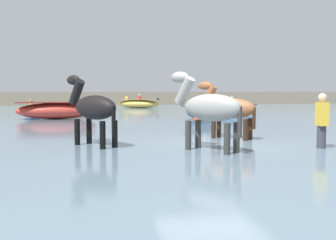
{
  "coord_description": "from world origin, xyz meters",
  "views": [
    {
      "loc": [
        -2.86,
        -8.7,
        1.63
      ],
      "look_at": [
        -0.67,
        1.99,
        0.85
      ],
      "focal_mm": 40.57,
      "sensor_mm": 36.0,
      "label": 1
    }
  ],
  "objects_px": {
    "horse_lead_black": "(93,110)",
    "channel_buoy": "(198,119)",
    "horse_flank_chestnut": "(229,110)",
    "boat_near_starboard": "(205,112)",
    "horse_trailing_grey": "(209,110)",
    "boat_distant_west": "(138,104)",
    "boat_mid_channel": "(32,110)",
    "person_onlooker_right": "(322,126)",
    "boat_mid_outer": "(57,110)",
    "boat_far_offshore": "(232,109)"
  },
  "relations": [
    {
      "from": "horse_trailing_grey",
      "to": "boat_mid_outer",
      "type": "xyz_separation_m",
      "value": [
        -4.19,
        11.46,
        -0.49
      ]
    },
    {
      "from": "horse_trailing_grey",
      "to": "horse_flank_chestnut",
      "type": "height_order",
      "value": "horse_trailing_grey"
    },
    {
      "from": "boat_mid_channel",
      "to": "channel_buoy",
      "type": "xyz_separation_m",
      "value": [
        7.89,
        -8.58,
        -0.05
      ]
    },
    {
      "from": "boat_mid_channel",
      "to": "boat_distant_west",
      "type": "height_order",
      "value": "boat_distant_west"
    },
    {
      "from": "boat_near_starboard",
      "to": "boat_distant_west",
      "type": "height_order",
      "value": "boat_distant_west"
    },
    {
      "from": "boat_distant_west",
      "to": "person_onlooker_right",
      "type": "xyz_separation_m",
      "value": [
        1.17,
        -24.66,
        0.15
      ]
    },
    {
      "from": "channel_buoy",
      "to": "boat_near_starboard",
      "type": "bearing_deg",
      "value": 67.5
    },
    {
      "from": "boat_mid_outer",
      "to": "boat_near_starboard",
      "type": "bearing_deg",
      "value": -8.5
    },
    {
      "from": "horse_lead_black",
      "to": "boat_distant_west",
      "type": "xyz_separation_m",
      "value": [
        4.01,
        23.2,
        -0.51
      ]
    },
    {
      "from": "horse_trailing_grey",
      "to": "boat_far_offshore",
      "type": "height_order",
      "value": "horse_trailing_grey"
    },
    {
      "from": "horse_flank_chestnut",
      "to": "person_onlooker_right",
      "type": "bearing_deg",
      "value": -56.83
    },
    {
      "from": "boat_mid_outer",
      "to": "channel_buoy",
      "type": "distance_m",
      "value": 7.3
    },
    {
      "from": "person_onlooker_right",
      "to": "horse_trailing_grey",
      "type": "bearing_deg",
      "value": 176.63
    },
    {
      "from": "boat_mid_outer",
      "to": "horse_flank_chestnut",
      "type": "bearing_deg",
      "value": -60.03
    },
    {
      "from": "channel_buoy",
      "to": "horse_flank_chestnut",
      "type": "bearing_deg",
      "value": -96.73
    },
    {
      "from": "boat_distant_west",
      "to": "horse_lead_black",
      "type": "bearing_deg",
      "value": -99.8
    },
    {
      "from": "horse_trailing_grey",
      "to": "horse_flank_chestnut",
      "type": "distance_m",
      "value": 2.39
    },
    {
      "from": "horse_trailing_grey",
      "to": "horse_flank_chestnut",
      "type": "xyz_separation_m",
      "value": [
        1.25,
        2.03,
        -0.1
      ]
    },
    {
      "from": "horse_flank_chestnut",
      "to": "boat_near_starboard",
      "type": "xyz_separation_m",
      "value": [
        1.86,
        8.33,
        -0.47
      ]
    },
    {
      "from": "horse_flank_chestnut",
      "to": "boat_distant_west",
      "type": "distance_m",
      "value": 22.48
    },
    {
      "from": "boat_mid_channel",
      "to": "horse_trailing_grey",
      "type": "bearing_deg",
      "value": -69.4
    },
    {
      "from": "boat_near_starboard",
      "to": "person_onlooker_right",
      "type": "height_order",
      "value": "person_onlooker_right"
    },
    {
      "from": "horse_trailing_grey",
      "to": "boat_distant_west",
      "type": "bearing_deg",
      "value": 86.47
    },
    {
      "from": "person_onlooker_right",
      "to": "boat_near_starboard",
      "type": "bearing_deg",
      "value": 87.65
    },
    {
      "from": "horse_flank_chestnut",
      "to": "person_onlooker_right",
      "type": "relative_size",
      "value": 1.21
    },
    {
      "from": "horse_lead_black",
      "to": "horse_trailing_grey",
      "type": "xyz_separation_m",
      "value": [
        2.5,
        -1.31,
        0.02
      ]
    },
    {
      "from": "boat_near_starboard",
      "to": "person_onlooker_right",
      "type": "xyz_separation_m",
      "value": [
        -0.43,
        -10.52,
        0.17
      ]
    },
    {
      "from": "horse_flank_chestnut",
      "to": "horse_trailing_grey",
      "type": "bearing_deg",
      "value": -121.57
    },
    {
      "from": "person_onlooker_right",
      "to": "channel_buoy",
      "type": "xyz_separation_m",
      "value": [
        -0.8,
        7.56,
        -0.34
      ]
    },
    {
      "from": "horse_flank_chestnut",
      "to": "channel_buoy",
      "type": "relative_size",
      "value": 2.5
    },
    {
      "from": "boat_far_offshore",
      "to": "boat_distant_west",
      "type": "distance_m",
      "value": 11.45
    },
    {
      "from": "horse_flank_chestnut",
      "to": "boat_mid_outer",
      "type": "xyz_separation_m",
      "value": [
        -5.43,
        9.42,
        -0.39
      ]
    },
    {
      "from": "horse_flank_chestnut",
      "to": "person_onlooker_right",
      "type": "distance_m",
      "value": 2.63
    },
    {
      "from": "horse_flank_chestnut",
      "to": "boat_far_offshore",
      "type": "xyz_separation_m",
      "value": [
        4.68,
        11.91,
        -0.5
      ]
    },
    {
      "from": "horse_flank_chestnut",
      "to": "boat_mid_outer",
      "type": "distance_m",
      "value": 10.89
    },
    {
      "from": "boat_near_starboard",
      "to": "horse_lead_black",
      "type": "bearing_deg",
      "value": -121.77
    },
    {
      "from": "horse_flank_chestnut",
      "to": "boat_distant_west",
      "type": "relative_size",
      "value": 0.51
    },
    {
      "from": "boat_far_offshore",
      "to": "channel_buoy",
      "type": "xyz_separation_m",
      "value": [
        -4.04,
        -6.55,
        -0.13
      ]
    },
    {
      "from": "boat_near_starboard",
      "to": "person_onlooker_right",
      "type": "distance_m",
      "value": 10.53
    },
    {
      "from": "horse_trailing_grey",
      "to": "channel_buoy",
      "type": "height_order",
      "value": "horse_trailing_grey"
    },
    {
      "from": "horse_lead_black",
      "to": "boat_mid_outer",
      "type": "bearing_deg",
      "value": 99.45
    },
    {
      "from": "horse_flank_chestnut",
      "to": "boat_near_starboard",
      "type": "height_order",
      "value": "horse_flank_chestnut"
    },
    {
      "from": "boat_near_starboard",
      "to": "channel_buoy",
      "type": "distance_m",
      "value": 3.22
    },
    {
      "from": "boat_distant_west",
      "to": "boat_mid_channel",
      "type": "bearing_deg",
      "value": -131.41
    },
    {
      "from": "boat_near_starboard",
      "to": "person_onlooker_right",
      "type": "relative_size",
      "value": 1.89
    },
    {
      "from": "horse_trailing_grey",
      "to": "channel_buoy",
      "type": "relative_size",
      "value": 2.71
    },
    {
      "from": "horse_lead_black",
      "to": "horse_trailing_grey",
      "type": "distance_m",
      "value": 2.82
    },
    {
      "from": "channel_buoy",
      "to": "boat_mid_outer",
      "type": "bearing_deg",
      "value": 146.21
    },
    {
      "from": "horse_lead_black",
      "to": "channel_buoy",
      "type": "relative_size",
      "value": 2.66
    },
    {
      "from": "boat_far_offshore",
      "to": "boat_distant_west",
      "type": "xyz_separation_m",
      "value": [
        -4.41,
        10.56,
        0.06
      ]
    }
  ]
}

